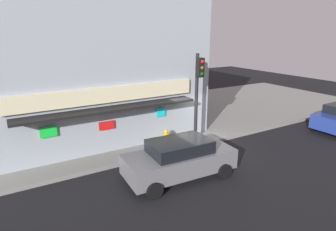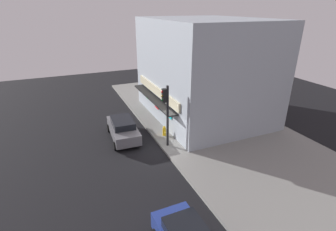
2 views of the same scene
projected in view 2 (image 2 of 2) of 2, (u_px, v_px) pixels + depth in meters
name	position (u px, v px, depth m)	size (l,w,h in m)	color
ground_plane	(161.00, 148.00, 19.03)	(52.18, 52.18, 0.00)	black
sidewalk	(224.00, 134.00, 21.03)	(34.78, 11.18, 0.17)	gray
corner_building	(204.00, 69.00, 23.10)	(11.75, 9.89, 8.67)	#9EA8B2
traffic_light	(166.00, 108.00, 17.93)	(0.32, 0.58, 4.62)	black
fire_hydrant	(164.00, 131.00, 20.47)	(0.52, 0.28, 0.80)	gold
trash_can	(185.00, 133.00, 20.04)	(0.58, 0.58, 0.85)	#2D2D2D
pedestrian	(171.00, 116.00, 21.91)	(0.59, 0.44, 1.64)	brown
potted_plant_by_doorway	(165.00, 116.00, 22.92)	(0.71, 0.71, 0.97)	#59595B
parked_car_grey	(123.00, 128.00, 20.20)	(4.61, 2.28, 1.64)	slate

